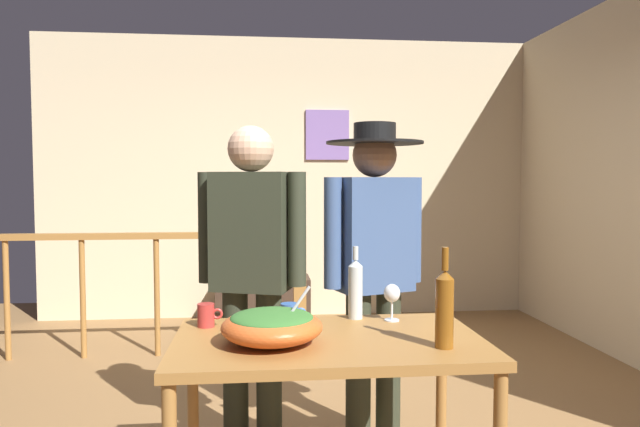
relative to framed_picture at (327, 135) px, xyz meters
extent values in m
cube|color=beige|center=(-0.38, 0.06, -0.44)|extent=(5.02, 0.10, 2.83)
cube|color=#8566AE|center=(0.00, 0.00, 0.00)|extent=(0.44, 0.03, 0.51)
cylinder|color=#9E6B33|center=(-2.64, -1.27, -1.39)|extent=(0.04, 0.04, 0.93)
cylinder|color=#9E6B33|center=(-2.07, -1.27, -1.39)|extent=(0.04, 0.04, 0.93)
cylinder|color=#9E6B33|center=(-1.51, -1.27, -1.39)|extent=(0.04, 0.04, 0.93)
cylinder|color=#9E6B33|center=(-0.94, -1.27, -1.39)|extent=(0.04, 0.04, 0.93)
cylinder|color=#9E6B33|center=(-0.37, -1.27, -1.39)|extent=(0.04, 0.04, 0.93)
cube|color=#9E6B33|center=(-1.51, -1.27, -0.90)|extent=(2.35, 0.07, 0.05)
cube|color=#9E6B33|center=(-0.37, -1.27, -1.34)|extent=(0.10, 0.10, 1.03)
cube|color=#38281E|center=(-0.66, -0.29, -1.63)|extent=(0.90, 0.40, 0.45)
cube|color=black|center=(-0.66, -0.29, -1.40)|extent=(0.20, 0.12, 0.02)
cylinder|color=black|center=(-0.66, -0.29, -1.35)|extent=(0.03, 0.03, 0.08)
cube|color=black|center=(-0.66, -0.32, -1.18)|extent=(0.46, 0.06, 0.26)
cube|color=black|center=(-0.66, -0.35, -1.18)|extent=(0.42, 0.01, 0.23)
cube|color=#9E6B33|center=(-0.42, -3.66, -1.11)|extent=(1.23, 0.75, 0.04)
cylinder|color=#9E6B33|center=(-1.00, -3.32, -1.49)|extent=(0.05, 0.05, 0.73)
cylinder|color=#9E6B33|center=(0.16, -3.32, -1.49)|extent=(0.05, 0.05, 0.73)
ellipsoid|color=#DB5B23|center=(-0.65, -3.72, -1.03)|extent=(0.39, 0.39, 0.13)
ellipsoid|color=#38702D|center=(-0.65, -3.72, -0.99)|extent=(0.32, 0.32, 0.06)
cylinder|color=silver|center=(-0.57, -3.72, -0.97)|extent=(0.15, 0.01, 0.20)
cylinder|color=silver|center=(-0.10, -3.41, -1.09)|extent=(0.07, 0.07, 0.01)
cylinder|color=silver|center=(-0.10, -3.41, -1.04)|extent=(0.01, 0.01, 0.09)
ellipsoid|color=silver|center=(-0.10, -3.41, -0.97)|extent=(0.07, 0.07, 0.08)
cylinder|color=silver|center=(-0.26, -3.35, -0.97)|extent=(0.07, 0.07, 0.24)
cone|color=silver|center=(-0.26, -3.35, -0.84)|extent=(0.07, 0.07, 0.03)
cylinder|color=silver|center=(-0.26, -3.35, -0.79)|extent=(0.02, 0.02, 0.06)
cylinder|color=brown|center=(0.00, -3.84, -0.96)|extent=(0.07, 0.07, 0.26)
cone|color=brown|center=(0.00, -3.84, -0.81)|extent=(0.07, 0.07, 0.03)
cylinder|color=brown|center=(0.00, -3.84, -0.75)|extent=(0.03, 0.03, 0.09)
cylinder|color=#B7332D|center=(-0.92, -3.43, -1.04)|extent=(0.07, 0.07, 0.10)
torus|color=#B7332D|center=(-0.88, -3.43, -1.04)|extent=(0.05, 0.01, 0.05)
cylinder|color=#3866B2|center=(-0.56, -3.44, -1.04)|extent=(0.08, 0.08, 0.10)
torus|color=#3866B2|center=(-0.51, -3.44, -1.04)|extent=(0.05, 0.01, 0.05)
cylinder|color=#2D3323|center=(-0.65, -3.03, -1.44)|extent=(0.13, 0.13, 0.84)
cylinder|color=#2D3323|center=(-0.82, -2.97, -1.44)|extent=(0.13, 0.13, 0.84)
cube|color=#2D3323|center=(-0.73, -3.00, -0.72)|extent=(0.43, 0.33, 0.60)
cylinder|color=#2D3323|center=(-0.51, -3.07, -0.70)|extent=(0.09, 0.09, 0.57)
cylinder|color=#2D3323|center=(-0.96, -2.92, -0.70)|extent=(0.09, 0.09, 0.57)
sphere|color=#D8A884|center=(-0.73, -3.00, -0.30)|extent=(0.23, 0.23, 0.23)
cylinder|color=#2D3323|center=(-0.02, -2.97, -1.44)|extent=(0.13, 0.13, 0.83)
cylinder|color=#2D3323|center=(-0.19, -3.03, -1.44)|extent=(0.13, 0.13, 0.83)
cube|color=#3D5684|center=(-0.10, -3.00, -0.74)|extent=(0.42, 0.33, 0.59)
cylinder|color=#3D5684|center=(0.12, -2.92, -0.72)|extent=(0.09, 0.09, 0.56)
cylinder|color=#3D5684|center=(-0.33, -3.07, -0.72)|extent=(0.09, 0.09, 0.56)
sphere|color=#A37556|center=(-0.10, -3.00, -0.33)|extent=(0.23, 0.23, 0.23)
cylinder|color=black|center=(-0.10, -3.00, -0.27)|extent=(0.50, 0.50, 0.01)
cylinder|color=black|center=(-0.10, -3.00, -0.22)|extent=(0.22, 0.22, 0.10)
camera|label=1|loc=(-0.69, -5.94, -0.46)|focal=32.71mm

